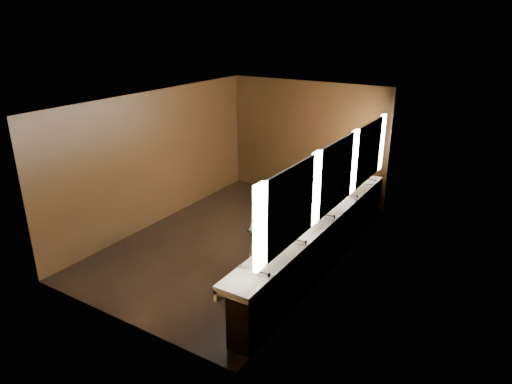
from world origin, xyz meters
TOP-DOWN VIEW (x-y plane):
  - floor at (0.00, 0.00)m, footprint 6.00×6.00m
  - ceiling at (0.00, 0.00)m, footprint 4.00×6.00m
  - wall_back at (0.00, 3.00)m, footprint 4.00×0.02m
  - wall_front at (0.00, -3.00)m, footprint 4.00×0.02m
  - wall_left at (-2.00, 0.00)m, footprint 0.02×6.00m
  - wall_right at (2.00, 0.00)m, footprint 0.02×6.00m
  - sink_counter at (1.79, 0.00)m, footprint 0.55×5.40m
  - mirror_band at (1.98, -0.00)m, footprint 0.06×5.03m
  - person at (1.09, -0.96)m, footprint 0.40×0.59m
  - trash_bin at (1.58, -0.60)m, footprint 0.37×0.37m

SIDE VIEW (x-z plane):
  - floor at x=0.00m, z-range 0.00..0.00m
  - trash_bin at x=1.58m, z-range 0.00..0.50m
  - sink_counter at x=1.79m, z-range -0.01..1.00m
  - person at x=1.09m, z-range 0.00..1.58m
  - wall_back at x=0.00m, z-range 0.00..2.80m
  - wall_front at x=0.00m, z-range 0.00..2.80m
  - wall_left at x=-2.00m, z-range 0.00..2.80m
  - wall_right at x=2.00m, z-range 0.00..2.80m
  - mirror_band at x=1.98m, z-range 1.17..2.32m
  - ceiling at x=0.00m, z-range 2.79..2.81m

